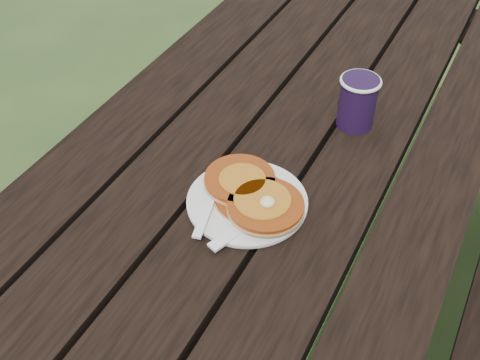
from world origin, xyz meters
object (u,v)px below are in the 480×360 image
at_px(picnic_table, 298,224).
at_px(pancake_stack, 253,194).
at_px(coffee_cup, 358,100).
at_px(plate, 247,202).

relative_size(picnic_table, pancake_stack, 9.18).
bearing_deg(pancake_stack, coffee_cup, 75.04).
relative_size(picnic_table, coffee_cup, 16.72).
distance_m(plate, coffee_cup, 0.32).
xyz_separation_m(picnic_table, pancake_stack, (0.03, -0.33, 0.41)).
height_order(plate, coffee_cup, coffee_cup).
bearing_deg(coffee_cup, picnic_table, 162.62).
relative_size(pancake_stack, coffee_cup, 1.82).
bearing_deg(coffee_cup, plate, -106.34).
relative_size(picnic_table, plate, 8.78).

